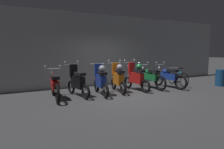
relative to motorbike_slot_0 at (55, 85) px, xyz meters
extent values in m
plane|color=#424244|center=(2.52, -0.61, -0.49)|extent=(80.00, 80.00, 0.00)
cube|color=#9EA0A3|center=(2.52, 1.98, 1.20)|extent=(16.00, 0.30, 3.38)
torus|color=black|center=(0.06, 0.62, -0.17)|extent=(0.15, 0.66, 0.65)
torus|color=black|center=(-0.06, -0.67, -0.17)|extent=(0.15, 0.66, 0.65)
cube|color=red|center=(0.00, -0.03, 0.02)|extent=(0.30, 0.85, 0.28)
ellipsoid|color=red|center=(0.01, 0.13, 0.24)|extent=(0.30, 0.46, 0.22)
cube|color=black|center=(-0.02, -0.21, 0.30)|extent=(0.29, 0.54, 0.10)
cylinder|color=#B7BABF|center=(0.05, 0.52, 0.52)|extent=(0.56, 0.09, 0.04)
sphere|color=#B7BABF|center=(-0.21, 0.54, 0.62)|extent=(0.07, 0.07, 0.07)
sphere|color=#B7BABF|center=(0.31, 0.49, 0.62)|extent=(0.07, 0.07, 0.07)
cylinder|color=#B7BABF|center=(0.05, 0.57, 0.15)|extent=(0.07, 0.16, 0.65)
sphere|color=silver|center=(0.05, 0.57, 0.37)|extent=(0.12, 0.12, 0.12)
cube|color=white|center=(-0.06, -0.65, -0.07)|extent=(0.16, 0.03, 0.10)
torus|color=black|center=(0.75, 0.60, -0.23)|extent=(0.17, 0.54, 0.53)
torus|color=black|center=(0.93, -0.54, -0.23)|extent=(0.17, 0.54, 0.53)
cube|color=black|center=(0.84, 0.03, 0.04)|extent=(0.34, 0.76, 0.44)
cube|color=black|center=(0.78, 0.37, 0.44)|extent=(0.30, 0.16, 0.48)
cube|color=black|center=(0.87, -0.13, 0.36)|extent=(0.32, 0.55, 0.10)
cylinder|color=#B7BABF|center=(0.76, 0.51, 0.66)|extent=(0.56, 0.13, 0.04)
sphere|color=#B7BABF|center=(0.51, 0.47, 0.76)|extent=(0.07, 0.07, 0.07)
sphere|color=#B7BABF|center=(1.02, 0.55, 0.76)|extent=(0.07, 0.07, 0.07)
cylinder|color=#B7BABF|center=(0.75, 0.55, 0.19)|extent=(0.08, 0.15, 0.85)
sphere|color=silver|center=(0.75, 0.55, 0.51)|extent=(0.12, 0.12, 0.12)
cube|color=white|center=(0.93, -0.51, -0.13)|extent=(0.16, 0.04, 0.10)
torus|color=black|center=(1.76, 0.43, -0.23)|extent=(0.16, 0.54, 0.53)
torus|color=black|center=(1.61, -0.71, -0.23)|extent=(0.16, 0.54, 0.53)
cube|color=#1E389E|center=(1.68, -0.14, 0.04)|extent=(0.31, 0.76, 0.44)
cube|color=#1E389E|center=(1.73, 0.20, 0.44)|extent=(0.29, 0.15, 0.48)
cube|color=black|center=(1.66, -0.30, 0.36)|extent=(0.30, 0.55, 0.10)
cylinder|color=#B7BABF|center=(1.74, 0.34, 0.66)|extent=(0.56, 0.11, 0.04)
cylinder|color=#B7BABF|center=(1.75, 0.38, 0.19)|extent=(0.07, 0.15, 0.85)
sphere|color=silver|center=(1.75, 0.38, 0.51)|extent=(0.12, 0.12, 0.12)
cube|color=white|center=(1.61, -0.69, -0.13)|extent=(0.16, 0.03, 0.10)
sphere|color=#9EA0A8|center=(1.66, -0.30, 0.53)|extent=(0.24, 0.24, 0.24)
torus|color=black|center=(2.62, 0.58, -0.23)|extent=(0.18, 0.54, 0.53)
torus|color=black|center=(2.43, -0.55, -0.23)|extent=(0.18, 0.54, 0.53)
cube|color=orange|center=(2.52, 0.01, 0.04)|extent=(0.34, 0.76, 0.44)
cube|color=orange|center=(2.58, 0.35, 0.44)|extent=(0.30, 0.17, 0.48)
cube|color=black|center=(2.50, -0.15, 0.36)|extent=(0.33, 0.55, 0.10)
cylinder|color=#B7BABF|center=(2.61, 0.49, 0.66)|extent=(0.56, 0.13, 0.04)
sphere|color=#B7BABF|center=(2.35, 0.53, 0.76)|extent=(0.07, 0.07, 0.07)
sphere|color=#B7BABF|center=(2.86, 0.44, 0.76)|extent=(0.07, 0.07, 0.07)
cylinder|color=#B7BABF|center=(2.62, 0.53, 0.19)|extent=(0.08, 0.16, 0.85)
sphere|color=silver|center=(2.62, 0.53, 0.51)|extent=(0.12, 0.12, 0.12)
cube|color=white|center=(2.43, -0.53, -0.13)|extent=(0.16, 0.04, 0.10)
sphere|color=#9EA0A8|center=(2.50, -0.15, 0.53)|extent=(0.24, 0.24, 0.24)
torus|color=black|center=(3.31, 0.52, -0.23)|extent=(0.14, 0.54, 0.53)
torus|color=black|center=(3.42, -0.63, -0.23)|extent=(0.14, 0.54, 0.53)
cube|color=red|center=(3.37, -0.06, 0.04)|extent=(0.29, 0.75, 0.44)
cube|color=red|center=(3.33, 0.29, 0.44)|extent=(0.29, 0.15, 0.48)
cube|color=black|center=(3.38, -0.22, 0.36)|extent=(0.29, 0.54, 0.10)
cylinder|color=#B7BABF|center=(3.32, 0.43, 0.66)|extent=(0.56, 0.09, 0.04)
sphere|color=#B7BABF|center=(3.06, 0.40, 0.76)|extent=(0.07, 0.07, 0.07)
sphere|color=#B7BABF|center=(3.58, 0.45, 0.76)|extent=(0.07, 0.07, 0.07)
cylinder|color=#B7BABF|center=(3.32, 0.47, 0.19)|extent=(0.07, 0.15, 0.85)
sphere|color=silver|center=(3.32, 0.47, 0.51)|extent=(0.12, 0.12, 0.12)
cube|color=white|center=(3.42, -0.60, -0.13)|extent=(0.16, 0.03, 0.10)
sphere|color=#197238|center=(3.38, -0.22, 0.53)|extent=(0.24, 0.24, 0.24)
torus|color=black|center=(4.20, 0.69, -0.17)|extent=(0.10, 0.65, 0.65)
torus|color=black|center=(4.22, -0.61, -0.17)|extent=(0.10, 0.65, 0.65)
cube|color=#197238|center=(4.21, 0.04, 0.02)|extent=(0.23, 0.84, 0.28)
ellipsoid|color=#197238|center=(4.21, 0.19, 0.24)|extent=(0.27, 0.44, 0.22)
cube|color=black|center=(4.21, -0.14, 0.30)|extent=(0.25, 0.52, 0.10)
cylinder|color=#B7BABF|center=(4.20, 0.58, 0.52)|extent=(0.56, 0.04, 0.04)
sphere|color=#B7BABF|center=(3.94, 0.58, 0.62)|extent=(0.07, 0.07, 0.07)
sphere|color=#B7BABF|center=(4.46, 0.59, 0.62)|extent=(0.07, 0.07, 0.07)
cylinder|color=#B7BABF|center=(4.20, 0.64, 0.15)|extent=(0.06, 0.16, 0.65)
sphere|color=silver|center=(4.20, 0.64, 0.37)|extent=(0.12, 0.12, 0.12)
cube|color=white|center=(4.22, -0.59, -0.07)|extent=(0.16, 0.01, 0.10)
torus|color=black|center=(4.99, 0.44, -0.17)|extent=(0.15, 0.66, 0.65)
torus|color=black|center=(5.12, -0.85, -0.17)|extent=(0.15, 0.66, 0.65)
cube|color=#1E389E|center=(5.05, -0.20, 0.02)|extent=(0.30, 0.85, 0.28)
ellipsoid|color=#1E389E|center=(5.04, -0.05, 0.24)|extent=(0.30, 0.46, 0.22)
cube|color=black|center=(5.07, -0.38, 0.30)|extent=(0.29, 0.54, 0.10)
cylinder|color=#B7BABF|center=(5.00, 0.34, 0.52)|extent=(0.56, 0.09, 0.04)
sphere|color=#B7BABF|center=(4.74, 0.31, 0.62)|extent=(0.07, 0.07, 0.07)
sphere|color=#B7BABF|center=(5.26, 0.37, 0.62)|extent=(0.07, 0.07, 0.07)
cylinder|color=#B7BABF|center=(4.99, 0.39, 0.15)|extent=(0.07, 0.16, 0.65)
sphere|color=silver|center=(4.99, 0.39, 0.37)|extent=(0.12, 0.12, 0.12)
cube|color=white|center=(5.11, -0.82, -0.07)|extent=(0.16, 0.03, 0.10)
torus|color=black|center=(5.95, 0.53, -0.15)|extent=(0.20, 0.67, 0.68)
torus|color=black|center=(5.71, -0.49, -0.15)|extent=(0.20, 0.67, 0.68)
cylinder|color=teal|center=(5.83, 0.02, 0.15)|extent=(0.19, 0.67, 0.04)
cylinder|color=teal|center=(5.78, -0.18, 0.25)|extent=(0.03, 0.03, 0.22)
cube|color=black|center=(5.78, -0.18, 0.37)|extent=(0.15, 0.24, 0.05)
cylinder|color=#B7BABF|center=(5.92, 0.41, 0.33)|extent=(0.49, 0.14, 0.03)
cylinder|color=black|center=(5.81, -0.03, -0.31)|extent=(0.14, 0.12, 0.10)
cylinder|color=navy|center=(7.49, -1.03, -0.10)|extent=(0.40, 0.40, 0.79)
camera|label=1|loc=(-1.36, -6.87, 1.20)|focal=31.63mm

